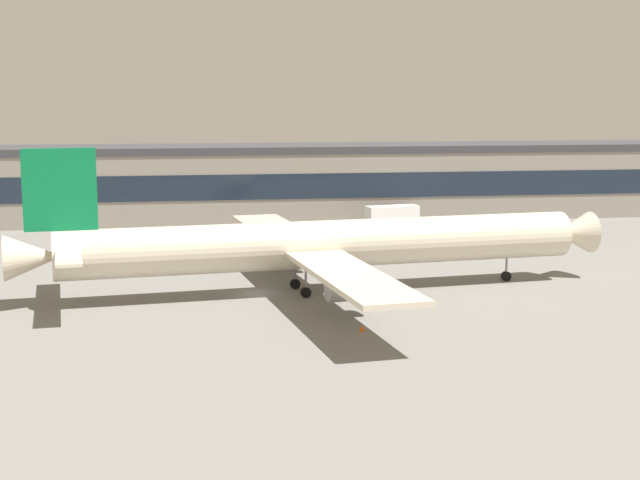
# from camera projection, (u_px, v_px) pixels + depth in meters

# --- Properties ---
(ground_plane) EXTENTS (600.00, 600.00, 0.00)m
(ground_plane) POSITION_uv_depth(u_px,v_px,m) (258.00, 294.00, 98.91)
(ground_plane) COLOR slate
(terminal_building) EXTENTS (154.99, 14.85, 12.53)m
(terminal_building) POSITION_uv_depth(u_px,v_px,m) (227.00, 183.00, 155.74)
(terminal_building) COLOR gray
(terminal_building) RESTS_ON ground_plane
(airliner) EXTENTS (64.60, 55.92, 15.81)m
(airliner) POSITION_uv_depth(u_px,v_px,m) (317.00, 245.00, 98.93)
(airliner) COLOR beige
(airliner) RESTS_ON ground_plane
(fuel_truck) EXTENTS (8.77, 4.32, 3.35)m
(fuel_truck) POSITION_uv_depth(u_px,v_px,m) (393.00, 215.00, 148.74)
(fuel_truck) COLOR white
(fuel_truck) RESTS_ON ground_plane
(follow_me_car) EXTENTS (4.73, 2.93, 1.85)m
(follow_me_car) POSITION_uv_depth(u_px,v_px,m) (329.00, 227.00, 140.94)
(follow_me_car) COLOR yellow
(follow_me_car) RESTS_ON ground_plane
(baggage_tug) EXTENTS (3.89, 4.02, 1.85)m
(baggage_tug) POSITION_uv_depth(u_px,v_px,m) (447.00, 226.00, 141.57)
(baggage_tug) COLOR white
(baggage_tug) RESTS_ON ground_plane
(traffic_cone_0) EXTENTS (0.53, 0.53, 0.66)m
(traffic_cone_0) POSITION_uv_depth(u_px,v_px,m) (362.00, 328.00, 83.23)
(traffic_cone_0) COLOR #F2590C
(traffic_cone_0) RESTS_ON ground_plane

